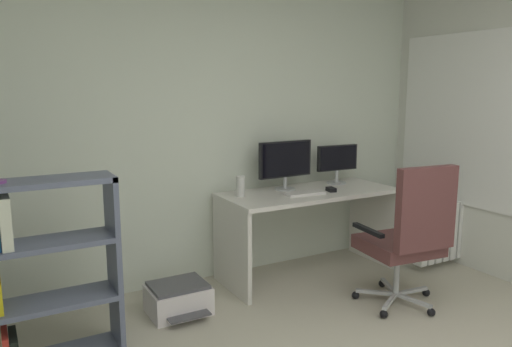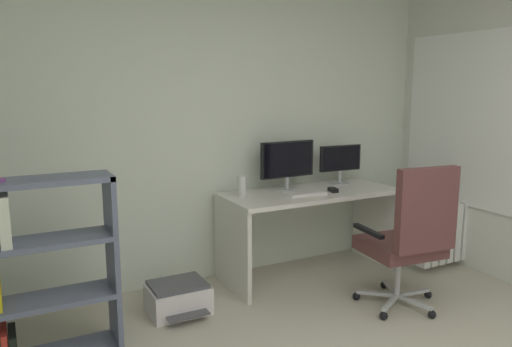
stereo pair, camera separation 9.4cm
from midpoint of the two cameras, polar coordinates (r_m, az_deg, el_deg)
name	(u,v)px [view 1 (the left image)]	position (r m, az deg, el deg)	size (l,w,h in m)	color
wall_back	(200,127)	(4.14, -7.24, 5.44)	(4.43, 0.10, 2.62)	silver
window_pane	(465,120)	(4.79, 22.64, 5.76)	(0.01, 1.31, 1.46)	white
window_frame	(465,120)	(4.79, 22.58, 5.76)	(0.02, 1.39, 1.54)	white
desk	(308,213)	(4.29, 5.48, -4.58)	(1.54, 0.65, 0.75)	silver
monitor_main	(285,161)	(4.24, 2.80, 1.45)	(0.52, 0.18, 0.42)	#B2B5B7
monitor_secondary	(337,160)	(4.57, 8.85, 1.51)	(0.42, 0.18, 0.36)	#B2B5B7
keyboard	(305,193)	(4.10, 5.01, -2.31)	(0.34, 0.13, 0.02)	silver
computer_mouse	(331,189)	(4.24, 8.09, -1.85)	(0.06, 0.10, 0.03)	black
desktop_speaker	(240,186)	(4.00, -2.50, -1.48)	(0.07, 0.07, 0.17)	silver
office_chair	(409,234)	(3.75, 16.66, -6.73)	(0.65, 0.63, 1.10)	#B7BABC
bookshelf	(14,281)	(3.19, -27.12, -11.07)	(0.93, 0.29, 1.12)	slate
printer	(178,298)	(3.75, -9.74, -14.13)	(0.43, 0.43, 0.22)	silver
radiator	(450,230)	(4.89, 21.14, -6.17)	(0.83, 0.10, 0.54)	white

